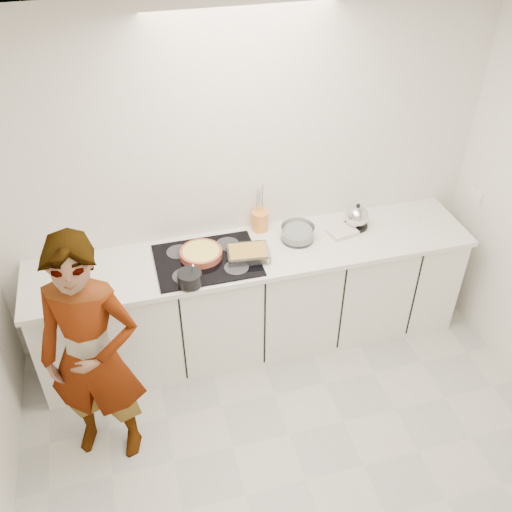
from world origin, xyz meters
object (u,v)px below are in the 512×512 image
object	(u,v)px
mixing_bowl	(298,233)
utensil_crock	(260,221)
kettle	(357,217)
hob	(207,260)
saucepan	(190,278)
tart_dish	(201,253)
cook	(92,356)
baking_dish	(248,253)

from	to	relation	value
mixing_bowl	utensil_crock	bearing A→B (deg)	139.75
mixing_bowl	utensil_crock	xyz separation A→B (m)	(-0.23, 0.20, 0.02)
kettle	utensil_crock	bearing A→B (deg)	167.55
hob	utensil_crock	size ratio (longest dim) A/B	4.65
utensil_crock	kettle	bearing A→B (deg)	-12.45
hob	kettle	xyz separation A→B (m)	(1.17, 0.12, 0.08)
hob	saucepan	xyz separation A→B (m)	(-0.16, -0.23, 0.05)
hob	mixing_bowl	world-z (taller)	mixing_bowl
kettle	tart_dish	bearing A→B (deg)	-176.45
kettle	cook	bearing A→B (deg)	-159.01
saucepan	kettle	bearing A→B (deg)	14.72
saucepan	hob	bearing A→B (deg)	55.38
baking_dish	kettle	size ratio (longest dim) A/B	1.40
hob	utensil_crock	bearing A→B (deg)	31.01
kettle	utensil_crock	world-z (taller)	kettle
saucepan	utensil_crock	xyz separation A→B (m)	(0.62, 0.51, 0.02)
hob	utensil_crock	distance (m)	0.54
hob	utensil_crock	xyz separation A→B (m)	(0.46, 0.28, 0.07)
saucepan	cook	distance (m)	0.79
kettle	saucepan	bearing A→B (deg)	-165.28
tart_dish	utensil_crock	size ratio (longest dim) A/B	2.15
baking_dish	cook	xyz separation A→B (m)	(-1.11, -0.60, -0.11)
mixing_bowl	utensil_crock	size ratio (longest dim) A/B	2.09
tart_dish	baking_dish	world-z (taller)	baking_dish
kettle	mixing_bowl	bearing A→B (deg)	-175.29
saucepan	cook	bearing A→B (deg)	-147.95
tart_dish	cook	world-z (taller)	cook
saucepan	utensil_crock	world-z (taller)	saucepan
baking_dish	utensil_crock	size ratio (longest dim) A/B	2.05
hob	tart_dish	xyz separation A→B (m)	(-0.03, 0.05, 0.03)
cook	mixing_bowl	bearing A→B (deg)	43.99
tart_dish	saucepan	bearing A→B (deg)	-114.69
cook	kettle	bearing A→B (deg)	39.40
saucepan	baking_dish	world-z (taller)	saucepan
baking_dish	cook	distance (m)	1.27
tart_dish	cook	bearing A→B (deg)	-138.86
cook	hob	bearing A→B (deg)	56.51
baking_dish	utensil_crock	world-z (taller)	utensil_crock
cook	saucepan	bearing A→B (deg)	50.46
baking_dish	saucepan	bearing A→B (deg)	-157.24
cook	baking_dish	bearing A→B (deg)	46.92
tart_dish	utensil_crock	world-z (taller)	utensil_crock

